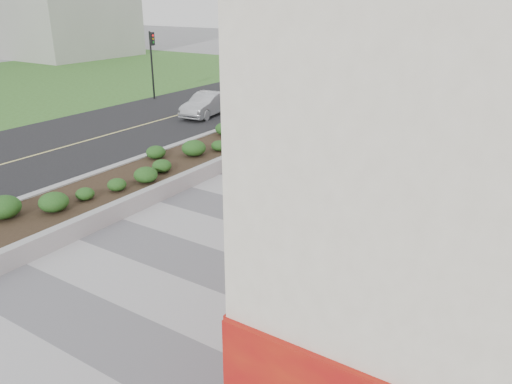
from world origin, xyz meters
TOP-DOWN VIEW (x-y plane):
  - ground at (0.00, 0.00)m, footprint 160.00×160.00m
  - walkway at (0.00, 3.00)m, footprint 8.00×36.00m
  - planter at (-5.50, 7.00)m, footprint 3.00×18.00m
  - street at (-12.00, 7.00)m, footprint 10.00×40.00m
  - traffic_signal_near at (-7.23, 17.50)m, footprint 0.33×0.28m
  - traffic_signal_far at (-16.43, 17.00)m, footprint 0.33×0.28m
  - manhole_cover at (0.50, 3.00)m, footprint 0.44×0.44m
  - skateboarder at (-0.26, 5.82)m, footprint 0.46×0.75m
  - car_silver at (-10.55, 15.00)m, footprint 1.85×4.00m
  - car_dark at (-11.41, 21.21)m, footprint 3.64×5.08m

SIDE VIEW (x-z plane):
  - ground at x=0.00m, z-range 0.00..0.00m
  - street at x=-12.00m, z-range 0.00..0.00m
  - manhole_cover at x=0.50m, z-range 0.00..0.01m
  - walkway at x=0.00m, z-range 0.00..0.01m
  - planter at x=-5.50m, z-range -0.03..0.87m
  - car_silver at x=-10.55m, z-range 0.00..1.27m
  - car_dark at x=-11.41m, z-range 0.00..1.37m
  - skateboarder at x=-0.26m, z-range 0.01..1.41m
  - traffic_signal_near at x=-7.23m, z-range 0.66..4.86m
  - traffic_signal_far at x=-16.43m, z-range 0.66..4.86m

